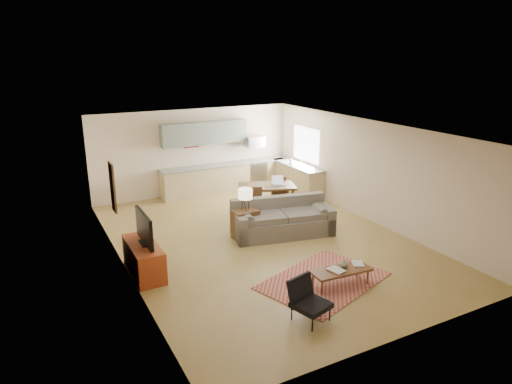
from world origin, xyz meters
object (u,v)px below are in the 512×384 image
coffee_table (340,277)px  armchair (311,301)px  dining_table (267,198)px  sofa (283,218)px  console_table (245,224)px  tv_credenza (144,259)px

coffee_table → armchair: 1.41m
armchair → dining_table: size_ratio=0.47×
sofa → dining_table: size_ratio=1.67×
coffee_table → dining_table: (0.86, 4.48, 0.21)m
armchair → dining_table: (2.05, 5.21, 0.02)m
coffee_table → console_table: size_ratio=1.68×
coffee_table → dining_table: dining_table is taller
tv_credenza → console_table: size_ratio=2.01×
console_table → tv_credenza: bearing=-171.0°
dining_table → console_table: bearing=-115.5°
armchair → dining_table: dining_table is taller
coffee_table → tv_credenza: (-3.24, 2.30, 0.15)m
tv_credenza → armchair: bearing=-55.9°
armchair → tv_credenza: 3.65m
tv_credenza → dining_table: 4.65m
coffee_table → armchair: armchair is taller
sofa → dining_table: bearing=85.0°
sofa → dining_table: sofa is taller
sofa → tv_credenza: 3.63m
sofa → armchair: sofa is taller
coffee_table → dining_table: 4.57m
armchair → coffee_table: bearing=15.7°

